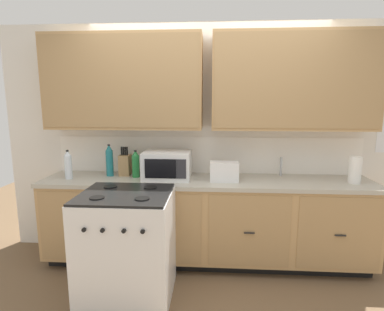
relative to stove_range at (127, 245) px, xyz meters
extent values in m
plane|color=brown|center=(0.66, 0.33, -0.47)|extent=(8.30, 8.30, 0.00)
cube|color=white|center=(0.66, 0.96, 0.78)|extent=(4.52, 0.05, 2.50)
cube|color=white|center=(0.66, 0.93, 0.64)|extent=(3.32, 0.01, 0.40)
cube|color=tan|center=(-0.19, 0.76, 1.41)|extent=(1.61, 0.34, 0.95)
cube|color=#A58052|center=(-0.19, 0.59, 1.41)|extent=(1.58, 0.01, 0.89)
cube|color=tan|center=(1.52, 0.76, 1.41)|extent=(1.61, 0.34, 0.95)
cube|color=#A58052|center=(1.52, 0.59, 1.41)|extent=(1.58, 0.01, 0.89)
cube|color=black|center=(0.66, 0.66, -0.42)|extent=(3.25, 0.48, 0.10)
cube|color=tan|center=(0.66, 0.63, 0.01)|extent=(3.32, 0.60, 0.77)
cube|color=#A88354|center=(-0.58, 0.33, 0.01)|extent=(0.76, 0.01, 0.71)
cube|color=black|center=(-0.58, 0.31, 0.01)|extent=(0.10, 0.01, 0.01)
cube|color=#A88354|center=(0.25, 0.33, 0.01)|extent=(0.76, 0.01, 0.71)
cube|color=black|center=(0.25, 0.31, 0.01)|extent=(0.10, 0.01, 0.01)
cube|color=#A88354|center=(1.08, 0.33, 0.01)|extent=(0.76, 0.01, 0.71)
cube|color=black|center=(1.08, 0.31, 0.01)|extent=(0.10, 0.01, 0.01)
cube|color=#A88354|center=(1.91, 0.33, 0.01)|extent=(0.76, 0.01, 0.71)
cube|color=black|center=(1.91, 0.31, 0.01)|extent=(0.10, 0.01, 0.01)
cube|color=#ADA899|center=(0.66, 0.63, 0.42)|extent=(3.35, 0.63, 0.04)
cube|color=#A8AAAF|center=(1.46, 0.66, 0.42)|extent=(0.56, 0.38, 0.02)
cube|color=white|center=(0.00, 0.00, -0.01)|extent=(0.76, 0.66, 0.92)
cube|color=black|center=(0.00, 0.00, 0.46)|extent=(0.74, 0.65, 0.02)
cylinder|color=black|center=(-0.18, -0.16, 0.47)|extent=(0.12, 0.12, 0.01)
cylinder|color=black|center=(0.18, -0.16, 0.47)|extent=(0.12, 0.12, 0.01)
cylinder|color=black|center=(-0.18, 0.16, 0.47)|extent=(0.12, 0.12, 0.01)
cylinder|color=black|center=(0.18, 0.16, 0.47)|extent=(0.12, 0.12, 0.01)
cylinder|color=black|center=(-0.22, -0.34, 0.28)|extent=(0.03, 0.02, 0.03)
cylinder|color=black|center=(-0.08, -0.34, 0.28)|extent=(0.03, 0.02, 0.03)
cylinder|color=black|center=(0.08, -0.34, 0.28)|extent=(0.03, 0.02, 0.03)
cylinder|color=black|center=(0.22, -0.34, 0.28)|extent=(0.03, 0.02, 0.03)
cube|color=white|center=(0.26, 0.65, 0.58)|extent=(0.48, 0.36, 0.28)
cube|color=black|center=(0.22, 0.46, 0.58)|extent=(0.31, 0.01, 0.19)
cube|color=#28282D|center=(0.42, 0.46, 0.58)|extent=(0.10, 0.01, 0.19)
cube|color=white|center=(0.84, 0.58, 0.53)|extent=(0.28, 0.18, 0.19)
cube|color=black|center=(0.79, 0.58, 0.62)|extent=(0.02, 0.13, 0.01)
cube|color=black|center=(0.89, 0.58, 0.62)|extent=(0.02, 0.13, 0.01)
cube|color=#9C794E|center=(-0.21, 0.75, 0.55)|extent=(0.11, 0.14, 0.22)
cylinder|color=black|center=(-0.24, 0.74, 0.70)|extent=(0.02, 0.02, 0.09)
cylinder|color=black|center=(-0.22, 0.74, 0.70)|extent=(0.02, 0.02, 0.09)
cylinder|color=black|center=(-0.20, 0.74, 0.70)|extent=(0.02, 0.02, 0.09)
cylinder|color=black|center=(-0.18, 0.74, 0.70)|extent=(0.02, 0.02, 0.09)
cylinder|color=#B2B5BA|center=(1.46, 0.84, 0.54)|extent=(0.02, 0.02, 0.20)
cylinder|color=white|center=(2.10, 0.58, 0.57)|extent=(0.12, 0.12, 0.26)
cylinder|color=#1E707A|center=(-0.37, 0.71, 0.57)|extent=(0.08, 0.08, 0.27)
cone|color=#1E707A|center=(-0.37, 0.71, 0.74)|extent=(0.07, 0.07, 0.07)
cylinder|color=black|center=(-0.37, 0.71, 0.77)|extent=(0.03, 0.03, 0.02)
cylinder|color=silver|center=(-0.75, 0.56, 0.56)|extent=(0.07, 0.07, 0.24)
cone|color=silver|center=(-0.75, 0.56, 0.71)|extent=(0.07, 0.07, 0.06)
cylinder|color=black|center=(-0.75, 0.56, 0.73)|extent=(0.03, 0.03, 0.02)
cylinder|color=#237A38|center=(-0.08, 0.67, 0.55)|extent=(0.08, 0.08, 0.23)
cone|color=#237A38|center=(-0.08, 0.67, 0.69)|extent=(0.07, 0.07, 0.06)
cylinder|color=black|center=(-0.08, 0.67, 0.71)|extent=(0.03, 0.03, 0.02)
camera|label=1|loc=(0.72, -2.43, 1.22)|focal=28.78mm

